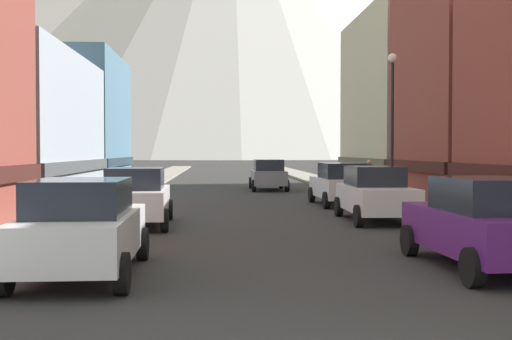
{
  "coord_description": "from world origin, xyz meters",
  "views": [
    {
      "loc": [
        -1.33,
        -5.13,
        2.3
      ],
      "look_at": [
        0.78,
        30.55,
        1.22
      ],
      "focal_mm": 45.57,
      "sensor_mm": 36.0,
      "label": 1
    }
  ],
  "objects_px": {
    "car_left_0": "(82,227)",
    "car_right_0": "(485,223)",
    "car_right_1": "(375,193)",
    "potted_plant_0": "(456,192)",
    "streetlamp_right": "(392,106)",
    "car_driving_0": "(268,175)",
    "pedestrian_0": "(369,178)",
    "car_left_1": "(136,197)",
    "car_right_2": "(340,184)"
  },
  "relations": [
    {
      "from": "car_right_1",
      "to": "car_driving_0",
      "type": "height_order",
      "value": "same"
    },
    {
      "from": "car_right_0",
      "to": "car_driving_0",
      "type": "relative_size",
      "value": 1.01
    },
    {
      "from": "car_right_2",
      "to": "pedestrian_0",
      "type": "xyz_separation_m",
      "value": [
        2.45,
        5.26,
        0.03
      ]
    },
    {
      "from": "car_left_1",
      "to": "potted_plant_0",
      "type": "bearing_deg",
      "value": 12.11
    },
    {
      "from": "car_left_0",
      "to": "car_left_1",
      "type": "xyz_separation_m",
      "value": [
        0.0,
        7.91,
        0.0
      ]
    },
    {
      "from": "streetlamp_right",
      "to": "car_left_0",
      "type": "bearing_deg",
      "value": -125.99
    },
    {
      "from": "car_right_2",
      "to": "car_right_1",
      "type": "bearing_deg",
      "value": -90.02
    },
    {
      "from": "car_right_0",
      "to": "car_right_1",
      "type": "distance_m",
      "value": 8.64
    },
    {
      "from": "car_left_0",
      "to": "car_left_1",
      "type": "height_order",
      "value": "same"
    },
    {
      "from": "car_left_0",
      "to": "streetlamp_right",
      "type": "bearing_deg",
      "value": 54.01
    },
    {
      "from": "car_right_2",
      "to": "car_driving_0",
      "type": "distance_m",
      "value": 10.79
    },
    {
      "from": "car_right_2",
      "to": "potted_plant_0",
      "type": "xyz_separation_m",
      "value": [
        3.2,
        -4.69,
        -0.07
      ]
    },
    {
      "from": "car_left_1",
      "to": "streetlamp_right",
      "type": "xyz_separation_m",
      "value": [
        9.15,
        4.69,
        3.09
      ]
    },
    {
      "from": "car_left_0",
      "to": "potted_plant_0",
      "type": "bearing_deg",
      "value": 43.44
    },
    {
      "from": "car_left_0",
      "to": "pedestrian_0",
      "type": "height_order",
      "value": "pedestrian_0"
    },
    {
      "from": "car_left_1",
      "to": "streetlamp_right",
      "type": "bearing_deg",
      "value": 27.13
    },
    {
      "from": "car_right_0",
      "to": "car_left_1",
      "type": "bearing_deg",
      "value": 134.71
    },
    {
      "from": "potted_plant_0",
      "to": "streetlamp_right",
      "type": "height_order",
      "value": "streetlamp_right"
    },
    {
      "from": "car_right_1",
      "to": "potted_plant_0",
      "type": "bearing_deg",
      "value": 22.89
    },
    {
      "from": "car_right_1",
      "to": "potted_plant_0",
      "type": "relative_size",
      "value": 3.93
    },
    {
      "from": "car_left_1",
      "to": "car_right_1",
      "type": "xyz_separation_m",
      "value": [
        7.6,
        0.97,
        0.0
      ]
    },
    {
      "from": "car_right_1",
      "to": "streetlamp_right",
      "type": "relative_size",
      "value": 0.75
    },
    {
      "from": "pedestrian_0",
      "to": "streetlamp_right",
      "type": "bearing_deg",
      "value": -96.77
    },
    {
      "from": "car_left_0",
      "to": "car_right_2",
      "type": "bearing_deg",
      "value": 63.0
    },
    {
      "from": "car_left_1",
      "to": "streetlamp_right",
      "type": "distance_m",
      "value": 10.73
    },
    {
      "from": "car_driving_0",
      "to": "car_right_2",
      "type": "bearing_deg",
      "value": -78.22
    },
    {
      "from": "car_right_1",
      "to": "car_driving_0",
      "type": "relative_size",
      "value": 1.0
    },
    {
      "from": "car_left_0",
      "to": "streetlamp_right",
      "type": "relative_size",
      "value": 0.76
    },
    {
      "from": "car_right_2",
      "to": "pedestrian_0",
      "type": "distance_m",
      "value": 5.8
    },
    {
      "from": "car_right_2",
      "to": "car_right_0",
      "type": "bearing_deg",
      "value": -90.0
    },
    {
      "from": "car_right_0",
      "to": "pedestrian_0",
      "type": "bearing_deg",
      "value": 83.0
    },
    {
      "from": "car_left_0",
      "to": "car_right_0",
      "type": "height_order",
      "value": "same"
    },
    {
      "from": "car_driving_0",
      "to": "car_left_1",
      "type": "bearing_deg",
      "value": -107.08
    },
    {
      "from": "car_left_1",
      "to": "pedestrian_0",
      "type": "distance_m",
      "value": 15.86
    },
    {
      "from": "car_right_1",
      "to": "car_driving_0",
      "type": "distance_m",
      "value": 16.75
    },
    {
      "from": "car_left_1",
      "to": "car_right_1",
      "type": "relative_size",
      "value": 1.01
    },
    {
      "from": "car_left_0",
      "to": "pedestrian_0",
      "type": "xyz_separation_m",
      "value": [
        10.05,
        20.18,
        0.03
      ]
    },
    {
      "from": "car_left_0",
      "to": "car_left_1",
      "type": "distance_m",
      "value": 7.91
    },
    {
      "from": "potted_plant_0",
      "to": "car_right_2",
      "type": "bearing_deg",
      "value": 124.29
    },
    {
      "from": "car_right_0",
      "to": "car_right_2",
      "type": "height_order",
      "value": "same"
    },
    {
      "from": "streetlamp_right",
      "to": "car_right_1",
      "type": "bearing_deg",
      "value": -112.61
    },
    {
      "from": "car_driving_0",
      "to": "pedestrian_0",
      "type": "xyz_separation_m",
      "value": [
        4.65,
        -5.3,
        0.03
      ]
    },
    {
      "from": "car_driving_0",
      "to": "pedestrian_0",
      "type": "height_order",
      "value": "pedestrian_0"
    },
    {
      "from": "car_left_0",
      "to": "car_right_2",
      "type": "xyz_separation_m",
      "value": [
        7.6,
        14.92,
        0.0
      ]
    },
    {
      "from": "car_right_2",
      "to": "car_driving_0",
      "type": "bearing_deg",
      "value": 101.78
    },
    {
      "from": "car_left_1",
      "to": "car_right_2",
      "type": "height_order",
      "value": "same"
    },
    {
      "from": "car_left_0",
      "to": "car_driving_0",
      "type": "height_order",
      "value": "same"
    },
    {
      "from": "pedestrian_0",
      "to": "car_left_1",
      "type": "bearing_deg",
      "value": -129.31
    },
    {
      "from": "car_right_2",
      "to": "potted_plant_0",
      "type": "height_order",
      "value": "car_right_2"
    },
    {
      "from": "car_right_2",
      "to": "potted_plant_0",
      "type": "distance_m",
      "value": 5.68
    }
  ]
}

